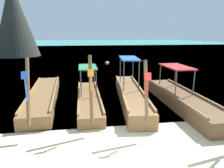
{
  "coord_description": "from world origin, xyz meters",
  "views": [
    {
      "loc": [
        -1.35,
        -4.74,
        3.39
      ],
      "look_at": [
        0.0,
        4.17,
        1.16
      ],
      "focal_mm": 32.17,
      "sensor_mm": 36.0,
      "label": 1
    }
  ],
  "objects_px": {
    "longtail_boat_red_ribbon": "(131,94)",
    "longtail_boat_green_ribbon": "(182,100)",
    "karst_rock": "(13,21)",
    "longtail_boat_orange_ribbon": "(89,98)",
    "longtail_boat_blue_ribbon": "(44,96)",
    "mooring_buoy_near": "(107,63)"
  },
  "relations": [
    {
      "from": "longtail_boat_blue_ribbon",
      "to": "longtail_boat_red_ribbon",
      "type": "height_order",
      "value": "longtail_boat_blue_ribbon"
    },
    {
      "from": "longtail_boat_red_ribbon",
      "to": "mooring_buoy_near",
      "type": "xyz_separation_m",
      "value": [
        0.42,
        12.8,
        -0.16
      ]
    },
    {
      "from": "longtail_boat_orange_ribbon",
      "to": "longtail_boat_green_ribbon",
      "type": "relative_size",
      "value": 0.88
    },
    {
      "from": "longtail_boat_green_ribbon",
      "to": "karst_rock",
      "type": "distance_m",
      "value": 30.21
    },
    {
      "from": "longtail_boat_blue_ribbon",
      "to": "longtail_boat_green_ribbon",
      "type": "relative_size",
      "value": 1.11
    },
    {
      "from": "longtail_boat_green_ribbon",
      "to": "karst_rock",
      "type": "bearing_deg",
      "value": 120.14
    },
    {
      "from": "longtail_boat_red_ribbon",
      "to": "longtail_boat_green_ribbon",
      "type": "xyz_separation_m",
      "value": [
        2.23,
        -1.15,
        -0.02
      ]
    },
    {
      "from": "longtail_boat_blue_ribbon",
      "to": "longtail_boat_red_ribbon",
      "type": "xyz_separation_m",
      "value": [
        4.45,
        -0.69,
        0.1
      ]
    },
    {
      "from": "longtail_boat_blue_ribbon",
      "to": "longtail_boat_red_ribbon",
      "type": "bearing_deg",
      "value": -8.77
    },
    {
      "from": "longtail_boat_red_ribbon",
      "to": "longtail_boat_green_ribbon",
      "type": "relative_size",
      "value": 1.07
    },
    {
      "from": "longtail_boat_orange_ribbon",
      "to": "mooring_buoy_near",
      "type": "xyz_separation_m",
      "value": [
        2.57,
        12.95,
        -0.09
      ]
    },
    {
      "from": "mooring_buoy_near",
      "to": "longtail_boat_orange_ribbon",
      "type": "bearing_deg",
      "value": -101.21
    },
    {
      "from": "longtail_boat_orange_ribbon",
      "to": "karst_rock",
      "type": "bearing_deg",
      "value": 113.13
    },
    {
      "from": "longtail_boat_red_ribbon",
      "to": "karst_rock",
      "type": "height_order",
      "value": "karst_rock"
    },
    {
      "from": "longtail_boat_orange_ribbon",
      "to": "mooring_buoy_near",
      "type": "relative_size",
      "value": 14.06
    },
    {
      "from": "longtail_boat_green_ribbon",
      "to": "mooring_buoy_near",
      "type": "relative_size",
      "value": 16.05
    },
    {
      "from": "longtail_boat_green_ribbon",
      "to": "karst_rock",
      "type": "relative_size",
      "value": 0.6
    },
    {
      "from": "longtail_boat_red_ribbon",
      "to": "karst_rock",
      "type": "relative_size",
      "value": 0.64
    },
    {
      "from": "longtail_boat_red_ribbon",
      "to": "longtail_boat_green_ribbon",
      "type": "bearing_deg",
      "value": -27.34
    },
    {
      "from": "karst_rock",
      "to": "longtail_boat_blue_ribbon",
      "type": "bearing_deg",
      "value": -70.93
    },
    {
      "from": "longtail_boat_blue_ribbon",
      "to": "longtail_boat_orange_ribbon",
      "type": "xyz_separation_m",
      "value": [
        2.3,
        -0.83,
        0.03
      ]
    },
    {
      "from": "longtail_boat_blue_ribbon",
      "to": "longtail_boat_green_ribbon",
      "type": "bearing_deg",
      "value": -15.4
    }
  ]
}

